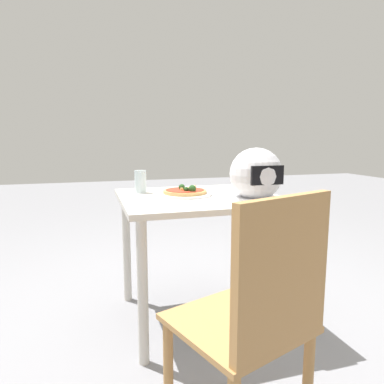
# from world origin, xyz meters

# --- Properties ---
(ground_plane) EXTENTS (14.00, 14.00, 0.00)m
(ground_plane) POSITION_xyz_m (0.00, 0.00, 0.00)
(ground_plane) COLOR gray
(dining_table) EXTENTS (0.88, 0.81, 0.74)m
(dining_table) POSITION_xyz_m (0.00, 0.00, 0.63)
(dining_table) COLOR beige
(dining_table) RESTS_ON ground
(pizza_plate) EXTENTS (0.30, 0.30, 0.01)m
(pizza_plate) POSITION_xyz_m (0.07, -0.04, 0.74)
(pizza_plate) COLOR white
(pizza_plate) RESTS_ON dining_table
(pizza) EXTENTS (0.25, 0.25, 0.05)m
(pizza) POSITION_xyz_m (0.07, -0.03, 0.76)
(pizza) COLOR tan
(pizza) RESTS_ON pizza_plate
(motorcycle_helmet) EXTENTS (0.28, 0.28, 0.28)m
(motorcycle_helmet) POSITION_xyz_m (-0.24, 0.23, 0.87)
(motorcycle_helmet) COLOR silver
(motorcycle_helmet) RESTS_ON dining_table
(drinking_glass) EXTENTS (0.07, 0.07, 0.13)m
(drinking_glass) POSITION_xyz_m (0.30, -0.20, 0.80)
(drinking_glass) COLOR silver
(drinking_glass) RESTS_ON dining_table
(chair_far) EXTENTS (0.51, 0.51, 0.90)m
(chair_far) POSITION_xyz_m (0.11, 0.94, 0.51)
(chair_far) COLOR #B7844C
(chair_far) RESTS_ON ground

